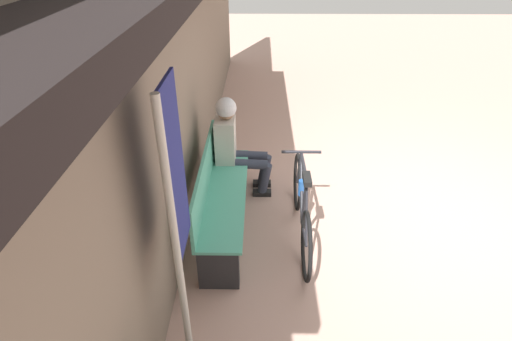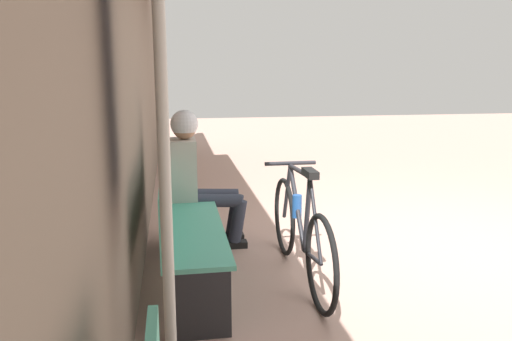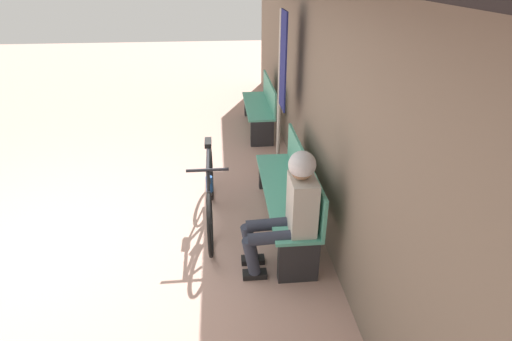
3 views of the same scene
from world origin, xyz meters
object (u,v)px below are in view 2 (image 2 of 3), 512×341
at_px(person_seated, 195,170).
at_px(banner_pole, 163,118).
at_px(bicycle, 300,231).
at_px(park_bench_near, 184,227).

bearing_deg(person_seated, banner_pole, 173.92).
bearing_deg(bicycle, person_seated, 40.59).
bearing_deg(park_bench_near, banner_pole, 175.85).
height_order(bicycle, banner_pole, banner_pole).
xyz_separation_m(bicycle, banner_pole, (-1.22, 0.93, 0.95)).
bearing_deg(banner_pole, person_seated, -6.08).
relative_size(bicycle, banner_pole, 0.82).
bearing_deg(park_bench_near, bicycle, -100.14).
distance_m(park_bench_near, bicycle, 0.84).
bearing_deg(banner_pole, park_bench_near, -4.15).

